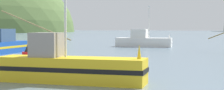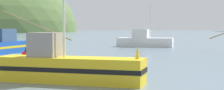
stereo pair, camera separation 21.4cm
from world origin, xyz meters
TOP-DOWN VIEW (x-y plane):
  - fishing_boat_white at (-4.02, 44.42)m, footprint 7.91×2.63m
  - fishing_boat_yellow at (-2.17, 12.25)m, footprint 7.60×1.69m
  - channel_buoy at (-7.04, 16.99)m, footprint 0.75×0.75m

SIDE VIEW (x-z plane):
  - channel_buoy at x=-7.04m, z-range -0.14..1.47m
  - fishing_boat_yellow at x=-2.17m, z-range -3.10..4.70m
  - fishing_boat_white at x=-4.02m, z-range -2.04..3.72m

